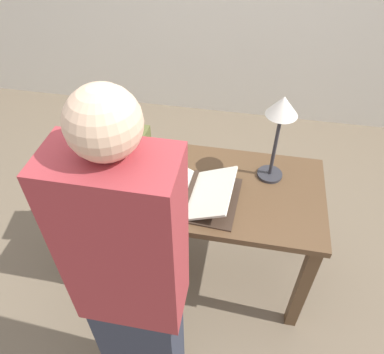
{
  "coord_description": "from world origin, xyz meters",
  "views": [
    {
      "loc": [
        0.24,
        -1.34,
        2.07
      ],
      "look_at": [
        -0.01,
        -0.03,
        0.81
      ],
      "focal_mm": 35.0,
      "sensor_mm": 36.0,
      "label": 1
    }
  ],
  "objects_px": {
    "open_book": "(189,192)",
    "person_reader": "(135,296)",
    "coffee_mug": "(147,172)",
    "book_stack_tall": "(109,149)",
    "book_standing_upright": "(144,151)",
    "reading_lamp": "(281,116)"
  },
  "relations": [
    {
      "from": "open_book",
      "to": "person_reader",
      "type": "bearing_deg",
      "value": -93.95
    },
    {
      "from": "open_book",
      "to": "coffee_mug",
      "type": "bearing_deg",
      "value": 163.42
    },
    {
      "from": "open_book",
      "to": "book_stack_tall",
      "type": "bearing_deg",
      "value": 165.01
    },
    {
      "from": "book_stack_tall",
      "to": "book_standing_upright",
      "type": "height_order",
      "value": "book_stack_tall"
    },
    {
      "from": "book_stack_tall",
      "to": "book_standing_upright",
      "type": "bearing_deg",
      "value": 6.79
    },
    {
      "from": "open_book",
      "to": "coffee_mug",
      "type": "xyz_separation_m",
      "value": [
        -0.23,
        0.09,
        0.02
      ]
    },
    {
      "from": "reading_lamp",
      "to": "open_book",
      "type": "bearing_deg",
      "value": -150.14
    },
    {
      "from": "open_book",
      "to": "reading_lamp",
      "type": "bearing_deg",
      "value": 33.36
    },
    {
      "from": "book_stack_tall",
      "to": "book_standing_upright",
      "type": "xyz_separation_m",
      "value": [
        0.18,
        0.02,
        -0.0
      ]
    },
    {
      "from": "reading_lamp",
      "to": "coffee_mug",
      "type": "distance_m",
      "value": 0.71
    },
    {
      "from": "reading_lamp",
      "to": "coffee_mug",
      "type": "height_order",
      "value": "reading_lamp"
    },
    {
      "from": "open_book",
      "to": "book_standing_upright",
      "type": "relative_size",
      "value": 2.34
    },
    {
      "from": "coffee_mug",
      "to": "person_reader",
      "type": "bearing_deg",
      "value": -77.71
    },
    {
      "from": "book_standing_upright",
      "to": "coffee_mug",
      "type": "distance_m",
      "value": 0.11
    },
    {
      "from": "book_stack_tall",
      "to": "reading_lamp",
      "type": "bearing_deg",
      "value": 4.79
    },
    {
      "from": "book_stack_tall",
      "to": "person_reader",
      "type": "relative_size",
      "value": 0.18
    },
    {
      "from": "coffee_mug",
      "to": "person_reader",
      "type": "distance_m",
      "value": 0.72
    },
    {
      "from": "open_book",
      "to": "coffee_mug",
      "type": "height_order",
      "value": "open_book"
    },
    {
      "from": "reading_lamp",
      "to": "coffee_mug",
      "type": "relative_size",
      "value": 4.67
    },
    {
      "from": "coffee_mug",
      "to": "reading_lamp",
      "type": "bearing_deg",
      "value": 12.4
    },
    {
      "from": "book_standing_upright",
      "to": "reading_lamp",
      "type": "bearing_deg",
      "value": 6.38
    },
    {
      "from": "book_standing_upright",
      "to": "reading_lamp",
      "type": "relative_size",
      "value": 0.45
    }
  ]
}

